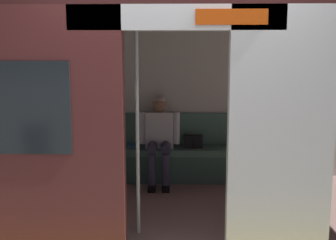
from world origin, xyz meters
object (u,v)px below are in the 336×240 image
(book, at_px, (133,145))
(grab_pole_door, at_px, (137,128))
(handbag, at_px, (193,141))
(train_car, at_px, (172,78))
(person_seated, at_px, (159,133))
(bench_seat, at_px, (177,156))

(book, distance_m, grab_pole_door, 1.90)
(handbag, bearing_deg, grab_pole_door, 71.06)
(train_car, relative_size, handbag, 24.62)
(person_seated, relative_size, book, 5.46)
(book, bearing_deg, person_seated, 142.74)
(handbag, xyz_separation_m, grab_pole_door, (0.60, 1.74, 0.51))
(handbag, bearing_deg, train_car, 75.47)
(person_seated, height_order, handbag, person_seated)
(handbag, relative_size, grab_pole_door, 0.12)
(train_car, height_order, person_seated, train_car)
(train_car, distance_m, grab_pole_door, 0.86)
(bench_seat, relative_size, book, 14.11)
(person_seated, xyz_separation_m, handbag, (-0.46, -0.09, -0.13))
(grab_pole_door, bearing_deg, person_seated, -94.68)
(bench_seat, bearing_deg, book, -8.17)
(grab_pole_door, bearing_deg, handbag, -108.94)
(person_seated, height_order, book, person_seated)
(train_car, xyz_separation_m, person_seated, (0.19, -0.98, -0.81))
(book, xyz_separation_m, grab_pole_door, (-0.24, 1.79, 0.58))
(bench_seat, distance_m, grab_pole_door, 1.88)
(bench_seat, relative_size, person_seated, 2.59)
(handbag, bearing_deg, person_seated, 11.52)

